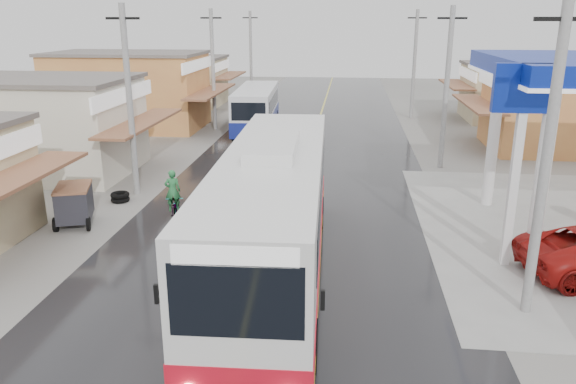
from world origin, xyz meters
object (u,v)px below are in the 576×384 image
second_bus (256,109)px  cyclist (175,203)px  coach_bus (274,214)px  tyre_stack (120,197)px  tricycle_near (74,203)px

second_bus → cyclist: size_ratio=4.51×
second_bus → coach_bus: bearing=-82.6°
coach_bus → second_bus: size_ratio=1.48×
second_bus → tyre_stack: second_bus is taller
cyclist → tyre_stack: size_ratio=2.53×
coach_bus → cyclist: bearing=132.3°
tricycle_near → cyclist: bearing=-2.3°
second_bus → tyre_stack: size_ratio=11.42×
second_bus → tricycle_near: 18.78m
second_bus → cyclist: second_bus is taller
tricycle_near → tyre_stack: (0.58, 2.81, -0.66)m
second_bus → cyclist: 17.37m
coach_bus → cyclist: 6.52m
coach_bus → tricycle_near: bearing=154.1°
second_bus → tricycle_near: second_bus is taller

